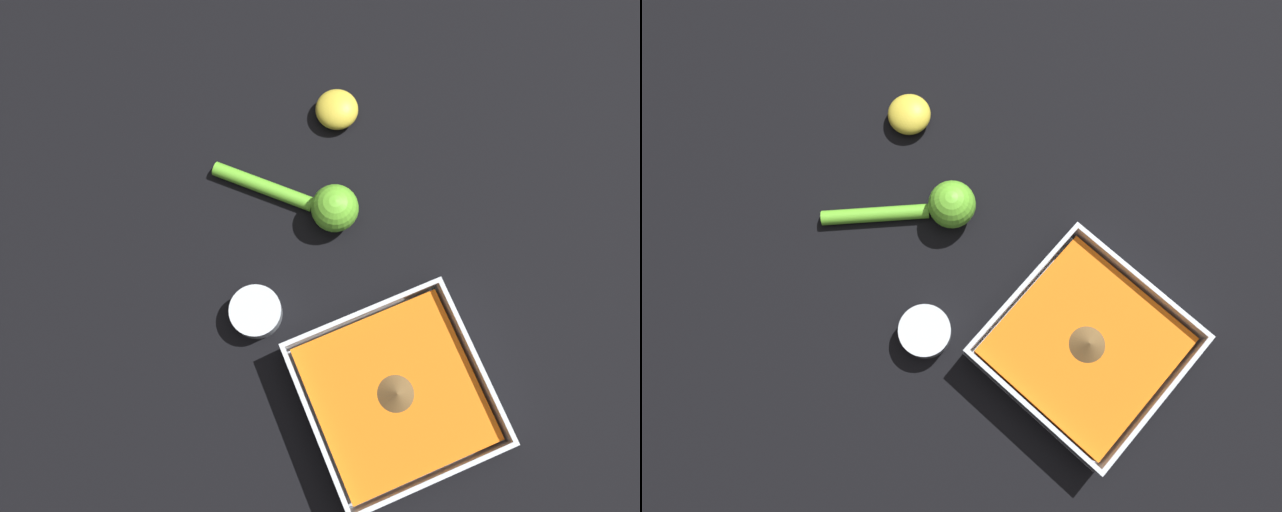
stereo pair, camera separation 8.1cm
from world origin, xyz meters
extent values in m
plane|color=black|center=(0.00, 0.00, 0.00)|extent=(4.00, 4.00, 0.00)
cube|color=silver|center=(-0.02, 0.03, 0.00)|extent=(0.22, 0.22, 0.01)
cube|color=silver|center=(-0.02, 0.13, 0.03)|extent=(0.22, 0.01, 0.05)
cube|color=silver|center=(-0.02, -0.08, 0.03)|extent=(0.22, 0.01, 0.05)
cube|color=silver|center=(0.09, 0.03, 0.03)|extent=(0.01, 0.21, 0.05)
cube|color=silver|center=(-0.13, 0.03, 0.03)|extent=(0.01, 0.21, 0.05)
cube|color=orange|center=(-0.02, 0.03, 0.03)|extent=(0.20, 0.20, 0.03)
cone|color=brown|center=(-0.02, 0.03, 0.05)|extent=(0.05, 0.05, 0.02)
cylinder|color=silver|center=(0.10, -0.14, 0.02)|extent=(0.07, 0.07, 0.03)
cylinder|color=brown|center=(0.10, -0.14, 0.01)|extent=(0.06, 0.06, 0.02)
sphere|color=#6BC633|center=(-0.05, -0.22, 0.03)|extent=(0.06, 0.06, 0.06)
cylinder|color=#6BC633|center=(0.03, -0.30, 0.01)|extent=(0.12, 0.12, 0.02)
ellipsoid|color=yellow|center=(-0.11, -0.36, 0.02)|extent=(0.06, 0.06, 0.03)
camera|label=1|loc=(0.07, 0.00, 0.82)|focal=35.00mm
camera|label=2|loc=(0.13, -0.04, 0.82)|focal=35.00mm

